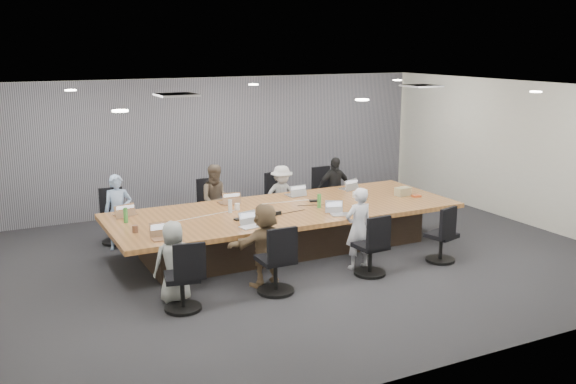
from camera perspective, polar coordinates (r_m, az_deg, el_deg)
name	(u,v)px	position (r m, az deg, el deg)	size (l,w,h in m)	color
floor	(299,258)	(10.78, 0.96, -5.87)	(10.00, 8.00, 0.00)	#29292D
ceiling	(299,89)	(10.22, 1.02, 9.14)	(10.00, 8.00, 0.00)	white
wall_back	(213,143)	(14.02, -6.64, 4.38)	(10.00, 2.80, 0.00)	beige
wall_front	(471,243)	(7.22, 15.92, -4.37)	(10.00, 2.80, 0.00)	beige
wall_right	(524,153)	(13.45, 20.25, 3.28)	(8.00, 2.80, 0.00)	beige
curtain	(215,143)	(13.95, -6.53, 4.33)	(9.80, 0.04, 2.80)	slate
conference_table	(285,227)	(11.09, -0.23, -3.16)	(6.00, 2.20, 0.74)	#2E2118
chair_0	(115,223)	(11.86, -15.14, -2.64)	(0.52, 0.52, 0.76)	black
chair_1	(211,211)	(12.32, -6.87, -1.68)	(0.52, 0.52, 0.76)	black
chair_2	(274,203)	(12.82, -1.26, -1.01)	(0.52, 0.52, 0.77)	black
chair_3	(325,197)	(13.35, 3.35, -0.42)	(0.53, 0.53, 0.78)	black
chair_4	(182,282)	(8.75, -9.39, -7.93)	(0.53, 0.53, 0.79)	black
chair_5	(276,265)	(9.21, -1.12, -6.49)	(0.56, 0.56, 0.84)	black
chair_6	(370,251)	(9.99, 7.33, -5.21)	(0.52, 0.52, 0.77)	black
chair_7	(441,240)	(10.80, 13.46, -4.15)	(0.50, 0.50, 0.74)	black
person_0	(118,212)	(11.46, -14.87, -1.74)	(0.48, 0.31, 1.32)	#88A3CC
laptop_0	(125,214)	(10.91, -14.28, -1.95)	(0.34, 0.24, 0.02)	#8C6647
person_1	(217,200)	(11.93, -6.34, -0.73)	(0.65, 0.51, 1.34)	brown
laptop_1	(228,203)	(11.41, -5.38, -0.94)	(0.33, 0.22, 0.02)	#8C6647
person_2	(282,196)	(12.46, -0.57, -0.38)	(0.78, 0.45, 1.20)	#B2B2B2
laptop_2	(295,195)	(11.95, 0.59, -0.24)	(0.33, 0.23, 0.02)	#B2B2B7
person_3	(334,188)	(13.00, 4.13, 0.32)	(0.75, 0.31, 1.28)	black
laptop_3	(349,188)	(12.52, 5.43, 0.32)	(0.33, 0.23, 0.02)	#B2B2B7
person_4	(174,262)	(9.00, -10.11, -6.12)	(0.56, 0.37, 1.15)	gray
laptop_4	(162,239)	(9.45, -11.12, -4.11)	(0.28, 0.19, 0.02)	#8C6647
person_5	(265,244)	(9.44, -2.04, -4.68)	(1.16, 0.37, 1.25)	brown
laptop_5	(250,227)	(9.89, -3.38, -3.11)	(0.30, 0.21, 0.02)	#B2B2B7
person_6	(358,228)	(10.18, 6.28, -3.22)	(0.48, 0.31, 1.32)	silver
laptop_6	(340,215)	(10.61, 4.68, -2.01)	(0.30, 0.21, 0.02)	#B2B2B7
bottle_green_left	(126,215)	(10.42, -14.24, -2.01)	(0.07, 0.07, 0.24)	#3E913A
bottle_green_right	(319,201)	(11.02, 2.79, -0.80)	(0.07, 0.07, 0.24)	#3E913A
bottle_clear	(230,206)	(10.74, -5.17, -1.27)	(0.07, 0.07, 0.22)	silver
cup_white_far	(237,207)	(10.92, -4.53, -1.31)	(0.09, 0.09, 0.11)	white
cup_white_near	(355,195)	(11.82, 5.98, -0.24)	(0.09, 0.09, 0.11)	white
mug_brown	(135,229)	(9.87, -13.44, -3.21)	(0.09, 0.09, 0.11)	brown
mic_left	(239,219)	(10.31, -4.41, -2.42)	(0.14, 0.09, 0.03)	black
mic_right	(314,201)	(11.47, 2.29, -0.79)	(0.15, 0.10, 0.03)	black
stapler	(277,213)	(10.56, -1.00, -1.92)	(0.16, 0.04, 0.06)	black
canvas_bag	(403,191)	(12.10, 10.18, 0.05)	(0.28, 0.17, 0.15)	tan
snack_packet	(416,196)	(12.05, 11.34, -0.34)	(0.16, 0.11, 0.04)	#CA5125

